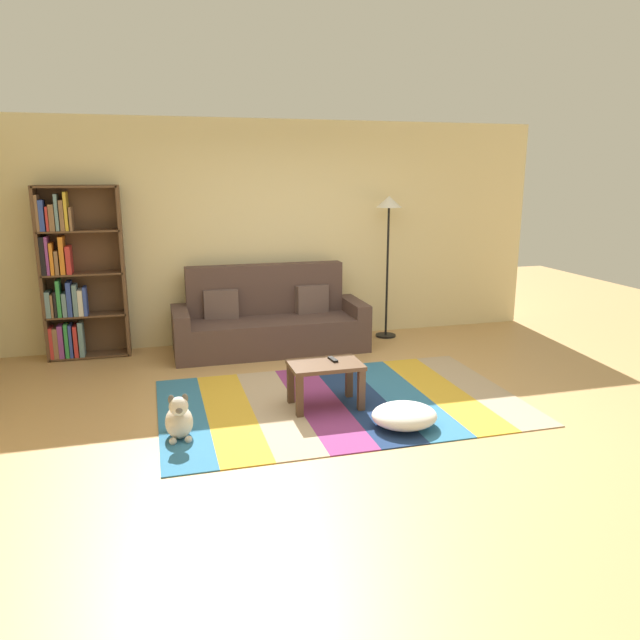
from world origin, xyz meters
The scene contains 10 objects.
ground_plane centered at (0.00, 0.00, 0.00)m, with size 14.00×14.00×0.00m, color tan.
back_wall centered at (0.00, 2.55, 1.35)m, with size 6.80×0.10×2.70m, color beige.
rug centered at (0.05, 0.13, 0.01)m, with size 3.29×2.09×0.01m.
couch centered at (-0.25, 2.02, 0.34)m, with size 2.26×0.80×1.00m.
bookshelf centered at (-2.43, 2.31, 0.93)m, with size 0.90×0.28×1.94m.
coffee_table centered at (-0.12, 0.06, 0.33)m, with size 0.65×0.42×0.41m.
pouf centered at (0.39, -0.56, 0.10)m, with size 0.55×0.50×0.19m, color white.
dog centered at (-1.43, -0.27, 0.16)m, with size 0.22×0.35×0.40m.
standing_lamp centered at (1.31, 2.20, 1.50)m, with size 0.32×0.32×1.80m.
tv_remote centered at (-0.03, 0.12, 0.43)m, with size 0.04×0.15×0.02m, color black.
Camera 1 is at (-1.56, -4.93, 2.08)m, focal length 34.15 mm.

